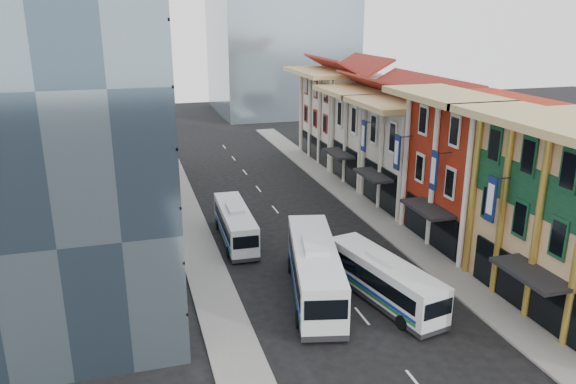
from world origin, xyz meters
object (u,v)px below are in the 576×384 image
object	(u,v)px
bus_left_near	(315,269)
bus_left_far	(235,223)
office_tower	(61,66)
bus_right	(384,279)

from	to	relation	value
bus_left_near	bus_left_far	size ratio (longest dim) A/B	1.26
office_tower	bus_right	world-z (taller)	office_tower
bus_right	office_tower	bearing A→B (deg)	141.67
office_tower	bus_right	bearing A→B (deg)	-26.69
office_tower	bus_left_far	size ratio (longest dim) A/B	3.07
office_tower	bus_left_far	xyz separation A→B (m)	(11.76, 3.32, -13.43)
bus_left_far	bus_right	distance (m)	14.88
office_tower	bus_right	xyz separation A→B (m)	(19.12, -9.61, -13.36)
bus_left_near	bus_right	xyz separation A→B (m)	(4.12, -2.08, -0.34)
office_tower	bus_right	distance (m)	25.23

